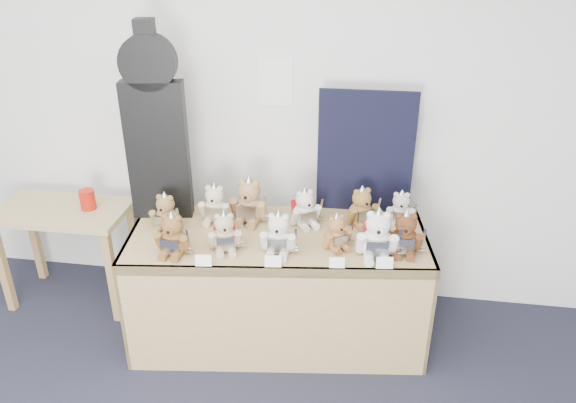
# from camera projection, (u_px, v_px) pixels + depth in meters

# --- Properties ---
(room_shell) EXTENTS (6.00, 6.00, 6.00)m
(room_shell) POSITION_uv_depth(u_px,v_px,m) (276.00, 83.00, 3.43)
(room_shell) COLOR silver
(room_shell) RESTS_ON floor
(display_table) EXTENTS (1.82, 0.94, 0.72)m
(display_table) POSITION_uv_depth(u_px,v_px,m) (277.00, 263.00, 3.28)
(display_table) COLOR #99784E
(display_table) RESTS_ON floor
(side_table) EXTENTS (0.84, 0.47, 0.70)m
(side_table) POSITION_uv_depth(u_px,v_px,m) (65.00, 225.00, 3.68)
(side_table) COLOR #987A52
(side_table) RESTS_ON floor
(guitar_case) EXTENTS (0.37, 0.16, 1.17)m
(guitar_case) POSITION_uv_depth(u_px,v_px,m) (155.00, 126.00, 3.24)
(guitar_case) COLOR black
(guitar_case) RESTS_ON display_table
(navy_board) EXTENTS (0.58, 0.03, 0.77)m
(navy_board) POSITION_uv_depth(u_px,v_px,m) (365.00, 153.00, 3.37)
(navy_board) COLOR black
(navy_board) RESTS_ON display_table
(red_cup) EXTENTS (0.10, 0.10, 0.13)m
(red_cup) POSITION_uv_depth(u_px,v_px,m) (88.00, 200.00, 3.59)
(red_cup) COLOR #AC170B
(red_cup) RESTS_ON side_table
(teddy_front_far_left) EXTENTS (0.22, 0.18, 0.27)m
(teddy_front_far_left) POSITION_uv_depth(u_px,v_px,m) (173.00, 236.00, 3.04)
(teddy_front_far_left) COLOR brown
(teddy_front_far_left) RESTS_ON display_table
(teddy_front_left) EXTENTS (0.21, 0.20, 0.26)m
(teddy_front_left) POSITION_uv_depth(u_px,v_px,m) (225.00, 233.00, 3.07)
(teddy_front_left) COLOR tan
(teddy_front_left) RESTS_ON display_table
(teddy_front_centre) EXTENTS (0.22, 0.18, 0.27)m
(teddy_front_centre) POSITION_uv_depth(u_px,v_px,m) (279.00, 235.00, 3.04)
(teddy_front_centre) COLOR silver
(teddy_front_centre) RESTS_ON display_table
(teddy_front_right) EXTENTS (0.19, 0.19, 0.23)m
(teddy_front_right) POSITION_uv_depth(u_px,v_px,m) (337.00, 233.00, 3.10)
(teddy_front_right) COLOR #976239
(teddy_front_right) RESTS_ON display_table
(teddy_front_far_right) EXTENTS (0.25, 0.21, 0.31)m
(teddy_front_far_right) POSITION_uv_depth(u_px,v_px,m) (377.00, 236.00, 3.00)
(teddy_front_far_right) COLOR silver
(teddy_front_far_right) RESTS_ON display_table
(teddy_front_end) EXTENTS (0.22, 0.18, 0.27)m
(teddy_front_end) POSITION_uv_depth(u_px,v_px,m) (405.00, 235.00, 3.04)
(teddy_front_end) COLOR brown
(teddy_front_end) RESTS_ON display_table
(teddy_back_left) EXTENTS (0.22, 0.17, 0.27)m
(teddy_back_left) POSITION_uv_depth(u_px,v_px,m) (215.00, 205.00, 3.37)
(teddy_back_left) COLOR beige
(teddy_back_left) RESTS_ON display_table
(teddy_back_centre_left) EXTENTS (0.26, 0.22, 0.31)m
(teddy_back_centre_left) POSITION_uv_depth(u_px,v_px,m) (249.00, 202.00, 3.36)
(teddy_back_centre_left) COLOR #9A764D
(teddy_back_centre_left) RESTS_ON display_table
(teddy_back_centre_right) EXTENTS (0.21, 0.21, 0.26)m
(teddy_back_centre_right) POSITION_uv_depth(u_px,v_px,m) (305.00, 209.00, 3.33)
(teddy_back_centre_right) COLOR silver
(teddy_back_centre_right) RESTS_ON display_table
(teddy_back_right) EXTENTS (0.22, 0.22, 0.27)m
(teddy_back_right) POSITION_uv_depth(u_px,v_px,m) (362.00, 208.00, 3.33)
(teddy_back_right) COLOR olive
(teddy_back_right) RESTS_ON display_table
(teddy_back_end) EXTENTS (0.19, 0.15, 0.23)m
(teddy_back_end) POSITION_uv_depth(u_px,v_px,m) (400.00, 210.00, 3.34)
(teddy_back_end) COLOR silver
(teddy_back_end) RESTS_ON display_table
(teddy_back_far_left) EXTENTS (0.21, 0.17, 0.25)m
(teddy_back_far_left) POSITION_uv_depth(u_px,v_px,m) (166.00, 214.00, 3.28)
(teddy_back_far_left) COLOR olive
(teddy_back_far_left) RESTS_ON display_table
(entry_card_a) EXTENTS (0.09, 0.03, 0.06)m
(entry_card_a) POSITION_uv_depth(u_px,v_px,m) (203.00, 261.00, 2.95)
(entry_card_a) COLOR white
(entry_card_a) RESTS_ON display_table
(entry_card_b) EXTENTS (0.09, 0.03, 0.06)m
(entry_card_b) POSITION_uv_depth(u_px,v_px,m) (273.00, 261.00, 2.95)
(entry_card_b) COLOR white
(entry_card_b) RESTS_ON display_table
(entry_card_c) EXTENTS (0.08, 0.03, 0.06)m
(entry_card_c) POSITION_uv_depth(u_px,v_px,m) (337.00, 263.00, 2.94)
(entry_card_c) COLOR white
(entry_card_c) RESTS_ON display_table
(entry_card_d) EXTENTS (0.09, 0.03, 0.06)m
(entry_card_d) POSITION_uv_depth(u_px,v_px,m) (385.00, 263.00, 2.93)
(entry_card_d) COLOR white
(entry_card_d) RESTS_ON display_table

